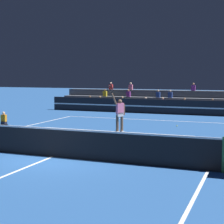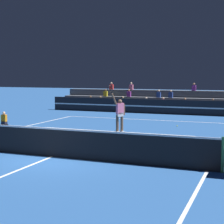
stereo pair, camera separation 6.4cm
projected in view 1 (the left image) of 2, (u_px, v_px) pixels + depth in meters
ground_plane at (52, 157)px, 13.52m from camera, size 120.00×120.00×0.00m
court_lines at (52, 157)px, 13.52m from camera, size 11.10×23.90×0.01m
tennis_net at (52, 142)px, 13.46m from camera, size 12.00×0.10×1.10m
sponsor_banner_wall at (160, 107)px, 28.18m from camera, size 18.00×0.26×1.10m
bleacher_stand at (167, 103)px, 30.52m from camera, size 18.13×2.85×2.28m
ball_kid_courtside at (4, 121)px, 21.44m from camera, size 0.30×0.36×0.84m
tennis_player at (120, 114)px, 18.98m from camera, size 0.77×0.81×2.47m
tennis_ball at (177, 126)px, 21.38m from camera, size 0.07×0.07×0.07m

